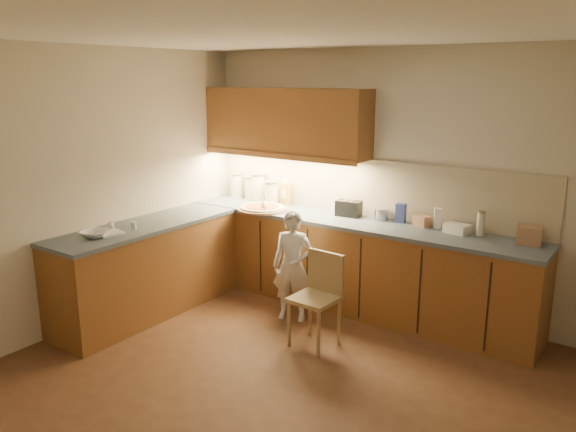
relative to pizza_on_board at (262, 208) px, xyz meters
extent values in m
plane|color=#54321D|center=(1.36, -1.52, -0.94)|extent=(4.50, 4.50, 0.00)
cube|color=beige|center=(1.36, 0.48, 0.36)|extent=(4.50, 0.04, 2.60)
cube|color=beige|center=(1.36, -3.52, 0.36)|extent=(4.50, 0.04, 2.60)
cube|color=beige|center=(-0.89, -1.52, 0.36)|extent=(0.04, 4.00, 2.60)
cube|color=white|center=(1.36, -1.52, 1.66)|extent=(4.50, 4.00, 0.04)
cube|color=brown|center=(0.99, 0.18, -0.50)|extent=(3.75, 0.60, 0.88)
cube|color=brown|center=(-0.59, -1.12, -0.50)|extent=(0.60, 2.00, 0.88)
cube|color=#465765|center=(0.99, 0.18, -0.04)|extent=(3.77, 0.62, 0.04)
cube|color=#465765|center=(-0.59, -1.12, -0.04)|extent=(0.62, 2.02, 0.04)
cube|color=black|center=(-0.54, -0.12, -0.50)|extent=(0.02, 0.01, 0.80)
cube|color=black|center=(0.06, -0.12, -0.50)|extent=(0.02, 0.01, 0.80)
cube|color=black|center=(0.66, -0.12, -0.50)|extent=(0.02, 0.01, 0.80)
cube|color=black|center=(1.26, -0.12, -0.50)|extent=(0.02, 0.01, 0.80)
cube|color=black|center=(1.86, -0.12, -0.50)|extent=(0.02, 0.01, 0.80)
cube|color=black|center=(2.46, -0.12, -0.50)|extent=(0.02, 0.01, 0.80)
cube|color=#BDB092|center=(0.99, 0.46, 0.27)|extent=(3.75, 0.02, 0.58)
cube|color=brown|center=(0.09, 0.30, 0.91)|extent=(1.95, 0.35, 0.70)
cube|color=brown|center=(0.09, 0.13, 0.56)|extent=(1.95, 0.02, 0.06)
cylinder|color=#A37951|center=(0.00, 0.00, -0.01)|extent=(0.53, 0.53, 0.02)
cylinder|color=beige|center=(0.00, 0.00, 0.01)|extent=(0.47, 0.47, 0.02)
cylinder|color=#B04317|center=(0.00, 0.00, 0.02)|extent=(0.37, 0.37, 0.01)
sphere|color=white|center=(0.06, -0.04, 0.05)|extent=(0.07, 0.07, 0.07)
cylinder|color=white|center=(0.10, -0.10, 0.08)|extent=(0.02, 0.13, 0.21)
imported|color=silver|center=(0.69, -0.42, -0.40)|extent=(0.46, 0.38, 1.08)
cylinder|color=tan|center=(1.00, -0.93, -0.73)|extent=(0.03, 0.03, 0.42)
cylinder|color=tan|center=(1.32, -0.95, -0.73)|extent=(0.03, 0.03, 0.42)
cylinder|color=tan|center=(1.02, -0.62, -0.73)|extent=(0.03, 0.03, 0.42)
cylinder|color=tan|center=(1.34, -0.64, -0.73)|extent=(0.03, 0.03, 0.42)
cube|color=tan|center=(1.17, -0.78, -0.51)|extent=(0.39, 0.39, 0.04)
cube|color=tan|center=(1.18, -0.62, -0.30)|extent=(0.37, 0.05, 0.37)
imported|color=white|center=(-0.59, -1.69, 0.01)|extent=(0.27, 0.27, 0.06)
cylinder|color=silver|center=(-0.64, 0.35, 0.11)|extent=(0.14, 0.14, 0.27)
cylinder|color=gray|center=(-0.64, 0.35, 0.26)|extent=(0.14, 0.14, 0.02)
cylinder|color=beige|center=(-0.43, 0.35, 0.11)|extent=(0.15, 0.15, 0.26)
cylinder|color=tan|center=(-0.43, 0.35, 0.24)|extent=(0.16, 0.16, 0.02)
cylinder|color=white|center=(-0.34, 0.37, 0.12)|extent=(0.16, 0.16, 0.29)
cylinder|color=gray|center=(-0.34, 0.37, 0.28)|extent=(0.17, 0.17, 0.02)
cylinder|color=silver|center=(-0.10, 0.31, 0.10)|extent=(0.15, 0.15, 0.24)
cylinder|color=gray|center=(-0.10, 0.31, 0.23)|extent=(0.16, 0.16, 0.02)
cube|color=gold|center=(0.04, 0.38, 0.10)|extent=(0.11, 0.08, 0.25)
cube|color=silver|center=(0.04, 0.38, 0.25)|extent=(0.07, 0.05, 0.04)
cube|color=black|center=(0.89, 0.30, 0.06)|extent=(0.26, 0.17, 0.16)
cube|color=#A4A4A9|center=(0.86, 0.30, 0.14)|extent=(0.04, 0.11, 0.00)
cube|color=#A4A4A9|center=(0.92, 0.30, 0.14)|extent=(0.04, 0.11, 0.00)
cylinder|color=#B6B7BC|center=(1.23, 0.36, 0.03)|extent=(0.14, 0.14, 0.11)
cylinder|color=#B6B7BC|center=(1.23, 0.36, 0.09)|extent=(0.15, 0.15, 0.01)
cube|color=#34449C|center=(1.44, 0.37, 0.07)|extent=(0.10, 0.07, 0.19)
cube|color=tan|center=(1.66, 0.34, 0.03)|extent=(0.17, 0.14, 0.11)
cube|color=white|center=(1.81, 0.36, 0.07)|extent=(0.09, 0.09, 0.19)
cube|color=silver|center=(2.03, 0.30, 0.02)|extent=(0.25, 0.20, 0.09)
cylinder|color=white|center=(2.22, 0.33, 0.08)|extent=(0.07, 0.07, 0.22)
cylinder|color=tan|center=(2.22, 0.33, 0.20)|extent=(0.07, 0.07, 0.01)
cube|color=#A57A59|center=(2.64, 0.31, 0.05)|extent=(0.22, 0.18, 0.16)
cube|color=white|center=(-0.59, -1.55, -0.01)|extent=(0.31, 0.26, 0.02)
cylinder|color=silver|center=(-0.66, -1.46, 0.02)|extent=(0.07, 0.07, 0.08)
cylinder|color=silver|center=(-0.51, -1.32, 0.01)|extent=(0.06, 0.06, 0.07)
camera|label=1|loc=(3.59, -4.66, 1.37)|focal=35.00mm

